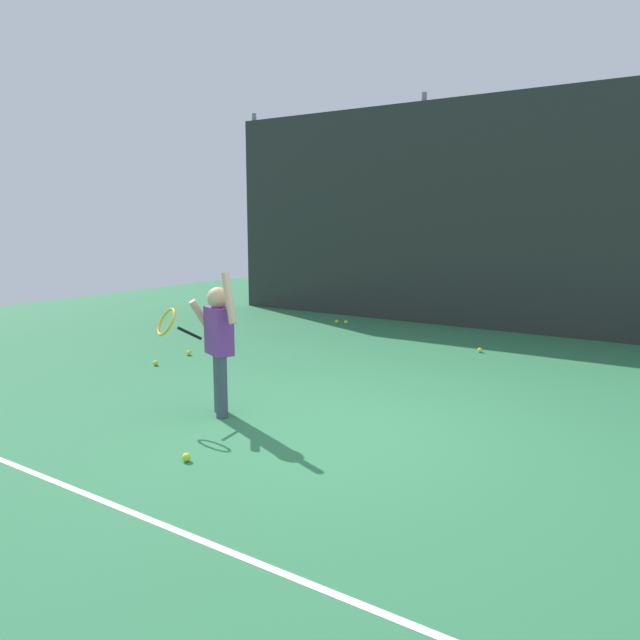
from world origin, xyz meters
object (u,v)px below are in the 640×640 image
object	(u,v)px
tennis_player	(217,339)
tennis_ball_4	(155,363)
tennis_ball_2	(189,353)
tennis_ball_5	(346,322)
tennis_ball_6	(480,350)
tennis_ball_1	(337,322)
tennis_ball_3	(186,457)

from	to	relation	value
tennis_player	tennis_ball_4	xyz separation A→B (m)	(-1.99, 0.98, -0.69)
tennis_player	tennis_ball_4	size ratio (longest dim) A/B	20.46
tennis_ball_2	tennis_ball_4	size ratio (longest dim) A/B	1.00
tennis_ball_5	tennis_ball_6	size ratio (longest dim) A/B	1.00
tennis_player	tennis_ball_1	distance (m)	5.22
tennis_player	tennis_ball_3	bearing A→B (deg)	-36.37
tennis_ball_3	tennis_ball_1	bearing A→B (deg)	111.68
tennis_ball_2	tennis_ball_3	xyz separation A→B (m)	(2.64, -2.59, 0.00)
tennis_ball_1	tennis_ball_6	xyz separation A→B (m)	(2.89, -0.89, 0.00)
tennis_player	tennis_ball_3	size ratio (longest dim) A/B	20.46
tennis_ball_1	tennis_ball_6	world-z (taller)	same
tennis_player	tennis_ball_5	distance (m)	5.21
tennis_player	tennis_ball_2	bearing A→B (deg)	164.93
tennis_player	tennis_ball_5	bearing A→B (deg)	130.94
tennis_ball_4	tennis_ball_5	bearing A→B (deg)	84.12
tennis_ball_1	tennis_ball_4	distance (m)	3.89
tennis_ball_1	tennis_ball_3	distance (m)	6.28
tennis_ball_5	tennis_player	bearing A→B (deg)	-72.11
tennis_ball_2	tennis_ball_5	world-z (taller)	same
tennis_ball_1	tennis_ball_5	size ratio (longest dim) A/B	1.00
tennis_ball_2	tennis_ball_4	distance (m)	0.65
tennis_ball_2	tennis_ball_6	bearing A→B (deg)	36.29
tennis_player	tennis_ball_1	world-z (taller)	tennis_player
tennis_ball_2	tennis_ball_3	distance (m)	3.70
tennis_ball_2	tennis_ball_5	xyz separation A→B (m)	(0.48, 3.30, 0.00)
tennis_ball_3	tennis_ball_6	distance (m)	4.98
tennis_ball_1	tennis_ball_3	xyz separation A→B (m)	(2.32, -5.83, 0.00)
tennis_player	tennis_ball_2	world-z (taller)	tennis_player
tennis_ball_4	tennis_ball_3	bearing A→B (deg)	-37.19
tennis_ball_5	tennis_ball_1	bearing A→B (deg)	-162.31
tennis_player	tennis_ball_6	distance (m)	4.20
tennis_ball_4	tennis_ball_5	xyz separation A→B (m)	(0.41, 3.94, 0.00)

